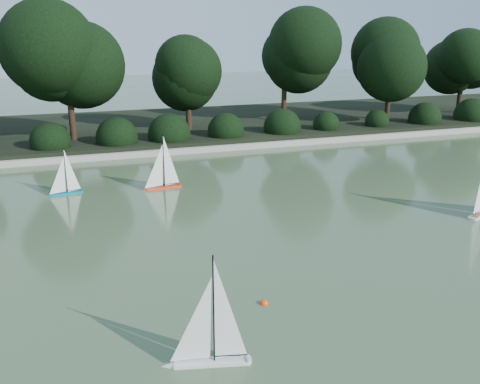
# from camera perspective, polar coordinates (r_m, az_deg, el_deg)

# --- Properties ---
(ground) EXTENTS (80.00, 80.00, 0.00)m
(ground) POSITION_cam_1_polar(r_m,az_deg,el_deg) (8.81, 6.30, -8.36)
(ground) COLOR #3F5633
(ground) RESTS_ON ground
(pond_coping) EXTENTS (40.00, 0.35, 0.18)m
(pond_coping) POSITION_cam_1_polar(r_m,az_deg,el_deg) (16.94, -6.77, 4.37)
(pond_coping) COLOR gray
(pond_coping) RESTS_ON ground
(far_bank) EXTENTS (40.00, 8.00, 0.30)m
(far_bank) POSITION_cam_1_polar(r_m,az_deg,el_deg) (20.78, -9.21, 6.77)
(far_bank) COLOR black
(far_bank) RESTS_ON ground
(tree_line) EXTENTS (26.31, 3.93, 4.39)m
(tree_line) POSITION_cam_1_polar(r_m,az_deg,el_deg) (19.22, -4.99, 13.60)
(tree_line) COLOR black
(tree_line) RESTS_ON ground
(shrub_hedge) EXTENTS (29.10, 1.10, 1.10)m
(shrub_hedge) POSITION_cam_1_polar(r_m,az_deg,el_deg) (17.73, -7.45, 6.09)
(shrub_hedge) COLOR black
(shrub_hedge) RESTS_ON ground
(sailboat_white_a) EXTENTS (1.07, 0.40, 1.46)m
(sailboat_white_a) POSITION_cam_1_polar(r_m,az_deg,el_deg) (6.46, -3.90, -16.17)
(sailboat_white_a) COLOR silver
(sailboat_white_a) RESTS_ON ground
(sailboat_orange) EXTENTS (1.06, 0.31, 1.45)m
(sailboat_orange) POSITION_cam_1_polar(r_m,az_deg,el_deg) (13.20, -8.55, 1.29)
(sailboat_orange) COLOR #ED3C19
(sailboat_orange) RESTS_ON ground
(sailboat_teal) EXTENTS (0.87, 0.30, 1.19)m
(sailboat_teal) POSITION_cam_1_polar(r_m,az_deg,el_deg) (13.29, -18.37, 0.51)
(sailboat_teal) COLOR #007993
(sailboat_teal) RESTS_ON ground
(race_buoy) EXTENTS (0.13, 0.13, 0.13)m
(race_buoy) POSITION_cam_1_polar(r_m,az_deg,el_deg) (7.80, 2.59, -11.83)
(race_buoy) COLOR #E3420B
(race_buoy) RESTS_ON ground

